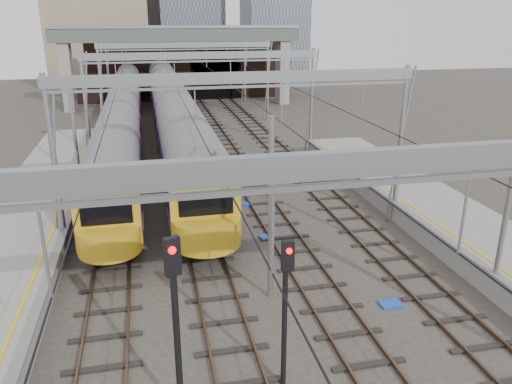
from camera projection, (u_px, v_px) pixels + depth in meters
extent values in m
plane|color=#38332D|center=(284.00, 326.00, 17.34)|extent=(160.00, 160.00, 0.00)
cube|color=slate|center=(43.00, 289.00, 17.63)|extent=(0.35, 55.00, 0.12)
cube|color=gold|center=(28.00, 289.00, 17.51)|extent=(0.12, 55.00, 0.01)
cube|color=#4C3828|center=(108.00, 195.00, 29.75)|extent=(0.08, 80.00, 0.16)
cube|color=#4C3828|center=(133.00, 194.00, 30.05)|extent=(0.08, 80.00, 0.16)
cube|color=black|center=(121.00, 196.00, 29.93)|extent=(2.40, 80.00, 0.14)
cube|color=#4C3828|center=(176.00, 191.00, 30.57)|extent=(0.08, 80.00, 0.16)
cube|color=#4C3828|center=(199.00, 189.00, 30.86)|extent=(0.08, 80.00, 0.16)
cube|color=black|center=(188.00, 191.00, 30.74)|extent=(2.40, 80.00, 0.14)
cube|color=#4C3828|center=(240.00, 186.00, 31.38)|extent=(0.08, 80.00, 0.16)
cube|color=#4C3828|center=(262.00, 185.00, 31.68)|extent=(0.08, 80.00, 0.16)
cube|color=black|center=(251.00, 186.00, 31.56)|extent=(2.40, 80.00, 0.14)
cube|color=#4C3828|center=(301.00, 182.00, 32.20)|extent=(0.08, 80.00, 0.16)
cube|color=#4C3828|center=(322.00, 180.00, 32.49)|extent=(0.08, 80.00, 0.16)
cube|color=black|center=(311.00, 182.00, 32.37)|extent=(2.40, 80.00, 0.14)
cube|color=gray|center=(377.00, 162.00, 9.29)|extent=(16.80, 0.28, 0.50)
cylinder|color=gray|center=(55.00, 166.00, 21.71)|extent=(0.24, 0.24, 8.00)
cylinder|color=gray|center=(400.00, 147.00, 25.05)|extent=(0.24, 0.24, 8.00)
cube|color=gray|center=(239.00, 78.00, 22.18)|extent=(16.80, 0.28, 0.50)
cylinder|color=gray|center=(86.00, 111.00, 34.60)|extent=(0.24, 0.24, 8.00)
cylinder|color=gray|center=(311.00, 103.00, 37.94)|extent=(0.24, 0.24, 8.00)
cube|color=gray|center=(202.00, 55.00, 35.08)|extent=(16.80, 0.28, 0.50)
cylinder|color=gray|center=(101.00, 85.00, 47.50)|extent=(0.24, 0.24, 8.00)
cylinder|color=gray|center=(268.00, 81.00, 50.84)|extent=(0.24, 0.24, 8.00)
cube|color=gray|center=(185.00, 45.00, 47.98)|extent=(16.80, 0.28, 0.50)
cylinder|color=gray|center=(108.00, 72.00, 58.55)|extent=(0.24, 0.24, 8.00)
cylinder|color=gray|center=(245.00, 69.00, 61.89)|extent=(0.24, 0.24, 8.00)
cube|color=gray|center=(177.00, 40.00, 59.03)|extent=(16.80, 0.28, 0.50)
cube|color=black|center=(112.00, 104.00, 28.11)|extent=(0.03, 80.00, 0.03)
cube|color=black|center=(183.00, 102.00, 28.92)|extent=(0.03, 80.00, 0.03)
cube|color=black|center=(251.00, 100.00, 29.74)|extent=(0.03, 80.00, 0.03)
cube|color=black|center=(314.00, 97.00, 30.55)|extent=(0.03, 80.00, 0.03)
cube|color=#311D16|center=(192.00, 63.00, 64.15)|extent=(26.00, 2.00, 9.00)
cube|color=black|center=(216.00, 79.00, 64.45)|extent=(6.50, 0.10, 5.20)
cylinder|color=black|center=(216.00, 58.00, 63.59)|extent=(6.50, 0.10, 6.50)
cube|color=#311D16|center=(96.00, 91.00, 61.78)|extent=(6.00, 1.50, 3.00)
cube|color=gray|center=(67.00, 74.00, 55.80)|extent=(1.20, 2.50, 8.20)
cube|color=gray|center=(282.00, 69.00, 60.89)|extent=(1.20, 2.50, 8.20)
cube|color=#545F58|center=(178.00, 35.00, 56.99)|extent=(28.00, 3.00, 1.40)
cube|color=gray|center=(177.00, 27.00, 56.69)|extent=(28.00, 3.00, 0.30)
cube|color=tan|center=(98.00, 11.00, 72.45)|extent=(14.00, 12.00, 22.00)
cube|color=gray|center=(152.00, 24.00, 87.63)|extent=(18.00, 14.00, 18.00)
cube|color=black|center=(167.00, 113.00, 54.05)|extent=(2.37, 70.15, 0.70)
cube|color=#16194E|center=(165.00, 94.00, 53.39)|extent=(3.02, 70.15, 2.69)
cylinder|color=slate|center=(165.00, 81.00, 52.94)|extent=(2.96, 69.65, 2.96)
cube|color=black|center=(165.00, 90.00, 53.25)|extent=(3.04, 68.95, 0.81)
cube|color=#D6427D|center=(166.00, 101.00, 53.64)|extent=(3.04, 69.15, 0.13)
cube|color=#C09318|center=(206.00, 216.00, 20.98)|extent=(2.96, 0.60, 2.49)
cube|color=black|center=(206.00, 203.00, 20.61)|extent=(2.26, 0.08, 1.08)
cube|color=black|center=(126.00, 137.00, 42.95)|extent=(2.14, 47.42, 0.70)
cube|color=#16194E|center=(124.00, 116.00, 42.33)|extent=(2.72, 47.42, 2.43)
cylinder|color=slate|center=(123.00, 102.00, 41.93)|extent=(2.67, 46.92, 2.67)
cube|color=black|center=(124.00, 111.00, 42.20)|extent=(2.74, 46.22, 0.73)
cube|color=#D6427D|center=(125.00, 124.00, 42.56)|extent=(2.74, 46.42, 0.12)
cube|color=#C09318|center=(108.00, 225.00, 20.39)|extent=(2.67, 0.60, 2.23)
cube|color=black|center=(106.00, 213.00, 20.04)|extent=(2.04, 0.08, 0.97)
cylinder|color=black|center=(177.00, 335.00, 12.54)|extent=(0.17, 0.17, 5.20)
cube|color=black|center=(172.00, 257.00, 11.62)|extent=(0.42, 0.31, 0.98)
sphere|color=red|center=(172.00, 250.00, 11.44)|extent=(0.20, 0.20, 0.20)
cylinder|color=black|center=(285.00, 317.00, 13.83)|extent=(0.15, 0.15, 4.55)
cube|color=black|center=(288.00, 256.00, 13.01)|extent=(0.34, 0.20, 0.85)
sphere|color=red|center=(289.00, 251.00, 12.83)|extent=(0.17, 0.17, 0.17)
cube|color=blue|center=(268.00, 237.00, 24.27)|extent=(0.92, 0.78, 0.09)
cube|color=blue|center=(244.00, 204.00, 28.49)|extent=(0.89, 0.73, 0.09)
cube|color=blue|center=(390.00, 304.00, 18.58)|extent=(0.80, 0.58, 0.09)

